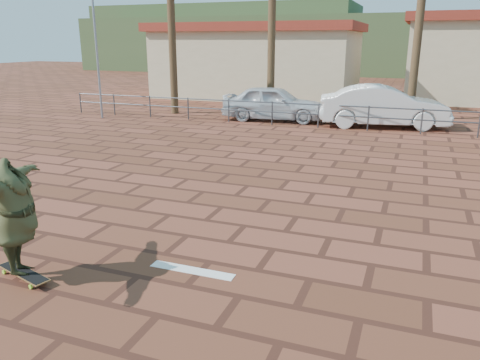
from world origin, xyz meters
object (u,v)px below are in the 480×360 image
object	(u,v)px
longboard	(23,273)
car_white	(383,106)
skateboarder	(15,217)
car_silver	(274,103)

from	to	relation	value
longboard	car_white	world-z (taller)	car_white
skateboarder	car_silver	xyz separation A→B (m)	(-0.71, 15.53, -0.22)
longboard	car_white	bearing A→B (deg)	91.37
longboard	skateboarder	size ratio (longest dim) A/B	0.51
longboard	skateboarder	bearing A→B (deg)	16.01
longboard	car_silver	world-z (taller)	car_silver
skateboarder	car_white	xyz separation A→B (m)	(4.06, 15.52, -0.15)
car_white	car_silver	bearing A→B (deg)	79.34
skateboarder	car_white	size ratio (longest dim) A/B	0.42
skateboarder	longboard	bearing A→B (deg)	67.68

